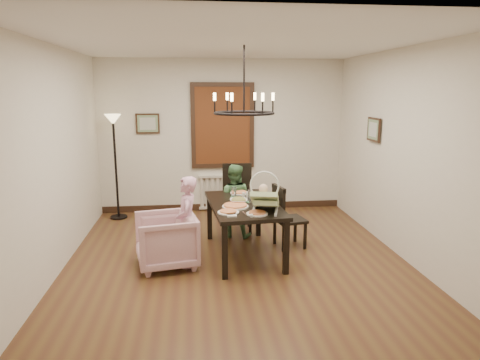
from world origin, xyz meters
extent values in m
cube|color=#4F2D1B|center=(0.00, 0.00, 0.00)|extent=(4.50, 5.00, 0.01)
cube|color=white|center=(0.00, 0.00, 2.80)|extent=(4.50, 5.00, 0.01)
cube|color=beige|center=(0.00, 2.50, 1.40)|extent=(4.50, 0.01, 2.80)
cube|color=beige|center=(-2.25, 0.00, 1.40)|extent=(0.01, 5.00, 2.80)
cube|color=beige|center=(2.25, 0.00, 1.40)|extent=(0.01, 5.00, 2.80)
cube|color=black|center=(0.12, 0.18, 0.71)|extent=(1.01, 1.64, 0.05)
cube|color=black|center=(-0.21, -0.58, 0.34)|extent=(0.07, 0.07, 0.69)
cube|color=black|center=(-0.33, 0.87, 0.34)|extent=(0.07, 0.07, 0.69)
cube|color=black|center=(0.56, -0.51, 0.34)|extent=(0.07, 0.07, 0.69)
cube|color=black|center=(0.44, 0.94, 0.34)|extent=(0.07, 0.07, 0.69)
imported|color=#D9A6AE|center=(-0.93, -0.09, 0.34)|extent=(0.88, 0.87, 0.69)
imported|color=#D596B2|center=(-0.65, -0.11, 0.49)|extent=(0.25, 0.36, 0.98)
imported|color=#477445|center=(0.06, 0.96, 0.47)|extent=(0.54, 0.47, 0.94)
imported|color=white|center=(0.04, 0.18, 0.77)|extent=(0.29, 0.29, 0.07)
cylinder|color=tan|center=(-0.02, -0.02, 0.76)|extent=(0.35, 0.35, 0.04)
cylinder|color=silver|center=(0.22, 0.22, 0.82)|extent=(0.08, 0.08, 0.15)
cube|color=#532910|center=(0.00, 2.46, 1.60)|extent=(1.00, 0.03, 1.40)
cube|color=black|center=(-1.35, 2.47, 1.65)|extent=(0.42, 0.03, 0.36)
cube|color=black|center=(2.21, 0.90, 1.65)|extent=(0.03, 0.42, 0.36)
torus|color=black|center=(0.12, 0.18, 1.95)|extent=(0.80, 0.80, 0.04)
camera|label=1|loc=(-0.56, -5.39, 2.25)|focal=32.00mm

